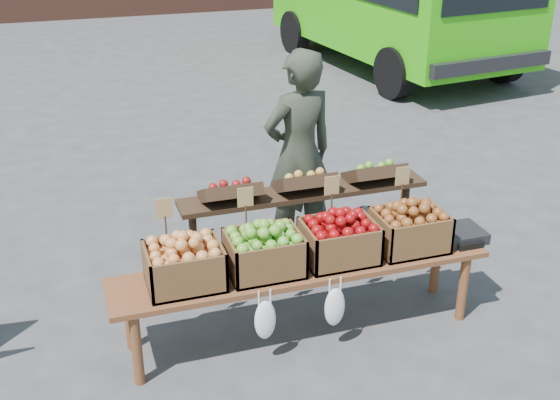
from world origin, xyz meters
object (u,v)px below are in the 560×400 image
object	(u,v)px
back_table	(304,222)
crate_red_apples	(339,241)
weighing_scale	(460,234)
display_bench	(302,299)
crate_green_apples	(410,230)
crate_golden_apples	(184,266)
crate_russet_pears	(264,253)
vendor	(299,155)

from	to	relation	value
back_table	crate_red_apples	distance (m)	0.74
weighing_scale	crate_red_apples	bearing A→B (deg)	180.00
display_bench	crate_green_apples	xyz separation A→B (m)	(0.82, 0.00, 0.42)
crate_golden_apples	crate_russet_pears	size ratio (longest dim) A/B	1.00
weighing_scale	crate_russet_pears	bearing A→B (deg)	180.00
vendor	crate_golden_apples	size ratio (longest dim) A/B	3.62
back_table	crate_russet_pears	distance (m)	0.92
back_table	weighing_scale	distance (m)	1.22
vendor	display_bench	size ratio (longest dim) A/B	0.67
crate_green_apples	weighing_scale	distance (m)	0.44
crate_russet_pears	crate_golden_apples	bearing A→B (deg)	180.00
vendor	crate_red_apples	world-z (taller)	vendor
crate_golden_apples	crate_green_apples	bearing A→B (deg)	0.00
crate_russet_pears	crate_green_apples	world-z (taller)	same
display_bench	weighing_scale	bearing A→B (deg)	0.00
vendor	weighing_scale	xyz separation A→B (m)	(0.86, -1.20, -0.29)
display_bench	back_table	bearing A→B (deg)	69.20
display_bench	crate_red_apples	distance (m)	0.51
vendor	crate_golden_apples	bearing A→B (deg)	33.05
back_table	crate_golden_apples	xyz separation A→B (m)	(-1.10, -0.72, 0.19)
crate_red_apples	vendor	bearing A→B (deg)	84.37
crate_russet_pears	weighing_scale	size ratio (longest dim) A/B	1.47
crate_green_apples	display_bench	bearing A→B (deg)	180.00
crate_russet_pears	weighing_scale	world-z (taller)	crate_russet_pears
back_table	crate_russet_pears	world-z (taller)	back_table
vendor	weighing_scale	distance (m)	1.50
crate_red_apples	crate_green_apples	size ratio (longest dim) A/B	1.00
back_table	crate_red_apples	bearing A→B (deg)	-89.89
crate_russet_pears	crate_red_apples	distance (m)	0.55
crate_russet_pears	crate_green_apples	distance (m)	1.10
crate_russet_pears	weighing_scale	xyz separation A→B (m)	(1.53, 0.00, -0.10)
display_bench	crate_russet_pears	world-z (taller)	crate_russet_pears
back_table	display_bench	size ratio (longest dim) A/B	0.78
display_bench	crate_red_apples	bearing A→B (deg)	0.00
vendor	back_table	bearing A→B (deg)	64.48
back_table	crate_red_apples	world-z (taller)	back_table
crate_golden_apples	weighing_scale	xyz separation A→B (m)	(2.08, 0.00, -0.10)
vendor	crate_green_apples	world-z (taller)	vendor
vendor	back_table	xyz separation A→B (m)	(-0.12, -0.48, -0.38)
crate_golden_apples	crate_russet_pears	xyz separation A→B (m)	(0.55, 0.00, 0.00)
display_bench	crate_green_apples	bearing A→B (deg)	0.00
display_bench	weighing_scale	size ratio (longest dim) A/B	7.94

